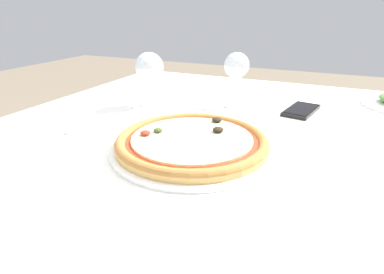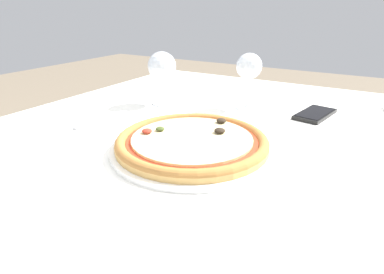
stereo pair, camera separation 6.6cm
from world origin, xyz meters
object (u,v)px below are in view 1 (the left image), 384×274
Objects in this scene: pizza_plate at (192,143)px; wine_glass_far_right at (149,68)px; cell_phone at (301,110)px; dining_table at (235,162)px; wine_glass_far_left at (237,67)px; fork at (94,122)px.

wine_glass_far_right is (-0.25, 0.25, 0.09)m from pizza_plate.
wine_glass_far_right is 0.45m from cell_phone.
dining_table is at bearing -18.99° from wine_glass_far_right.
dining_table is at bearing -71.10° from wine_glass_far_left.
wine_glass_far_left reaches higher than dining_table.
pizza_plate is at bearing -8.97° from fork.
dining_table is 3.62× the size of pizza_plate.
dining_table is 0.27m from cell_phone.
pizza_plate is at bearing -87.92° from wine_glass_far_left.
cell_phone is (0.42, 0.12, -0.11)m from wine_glass_far_right.
fork is 1.07× the size of wine_glass_far_left.
fork is at bearing -134.43° from wine_glass_far_left.
wine_glass_far_right reaches higher than dining_table.
fork is 0.23m from wine_glass_far_right.
wine_glass_far_right is at bearing 134.99° from pizza_plate.
wine_glass_far_left is at bearing -171.65° from cell_phone.
wine_glass_far_left is 1.01× the size of wine_glass_far_right.
cell_phone is (0.12, 0.22, 0.09)m from dining_table.
pizza_plate reaches higher than dining_table.
cell_phone reaches higher than fork.
cell_phone is at bearing 8.35° from wine_glass_far_left.
dining_table is 0.37m from fork.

